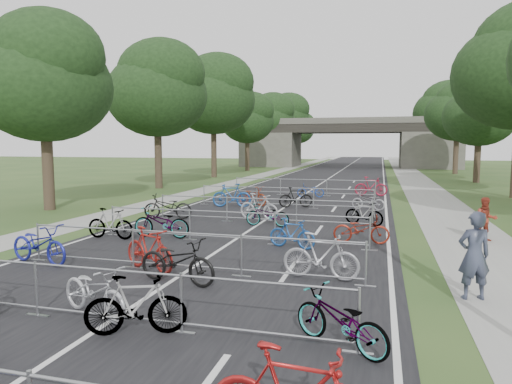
% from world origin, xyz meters
% --- Properties ---
extents(road, '(11.00, 140.00, 0.01)m').
position_xyz_m(road, '(0.00, 50.00, 0.01)').
color(road, black).
rests_on(road, ground).
extents(sidewalk_right, '(3.00, 140.00, 0.01)m').
position_xyz_m(sidewalk_right, '(8.00, 50.00, 0.01)').
color(sidewalk_right, gray).
rests_on(sidewalk_right, ground).
extents(sidewalk_left, '(2.00, 140.00, 0.01)m').
position_xyz_m(sidewalk_left, '(-7.50, 50.00, 0.01)').
color(sidewalk_left, gray).
rests_on(sidewalk_left, ground).
extents(lane_markings, '(0.12, 140.00, 0.00)m').
position_xyz_m(lane_markings, '(0.00, 50.00, 0.00)').
color(lane_markings, silver).
rests_on(lane_markings, ground).
extents(overpass_bridge, '(31.00, 8.00, 7.05)m').
position_xyz_m(overpass_bridge, '(0.00, 65.00, 3.53)').
color(overpass_bridge, '#4D4C45').
rests_on(overpass_bridge, ground).
extents(tree_left_0, '(6.72, 6.72, 10.25)m').
position_xyz_m(tree_left_0, '(-11.39, 15.93, 6.49)').
color(tree_left_0, '#33261C').
rests_on(tree_left_0, ground).
extents(tree_left_1, '(7.56, 7.56, 11.53)m').
position_xyz_m(tree_left_1, '(-11.39, 27.93, 7.30)').
color(tree_left_1, '#33261C').
rests_on(tree_left_1, ground).
extents(tree_left_2, '(8.40, 8.40, 12.81)m').
position_xyz_m(tree_left_2, '(-11.39, 39.93, 8.12)').
color(tree_left_2, '#33261C').
rests_on(tree_left_2, ground).
extents(tree_right_2, '(6.16, 6.16, 9.39)m').
position_xyz_m(tree_right_2, '(13.11, 39.93, 5.95)').
color(tree_right_2, '#33261C').
rests_on(tree_right_2, ground).
extents(tree_left_3, '(6.72, 6.72, 10.25)m').
position_xyz_m(tree_left_3, '(-11.39, 51.93, 6.49)').
color(tree_left_3, '#33261C').
rests_on(tree_left_3, ground).
extents(tree_right_3, '(7.17, 7.17, 10.93)m').
position_xyz_m(tree_right_3, '(13.11, 51.93, 6.92)').
color(tree_right_3, '#33261C').
rests_on(tree_right_3, ground).
extents(tree_left_4, '(7.56, 7.56, 11.53)m').
position_xyz_m(tree_left_4, '(-11.39, 63.93, 7.30)').
color(tree_left_4, '#33261C').
rests_on(tree_left_4, ground).
extents(tree_right_4, '(8.18, 8.18, 12.47)m').
position_xyz_m(tree_right_4, '(13.11, 63.93, 7.90)').
color(tree_right_4, '#33261C').
rests_on(tree_right_4, ground).
extents(tree_left_5, '(8.40, 8.40, 12.81)m').
position_xyz_m(tree_left_5, '(-11.39, 75.93, 8.12)').
color(tree_left_5, '#33261C').
rests_on(tree_left_5, ground).
extents(tree_right_5, '(6.16, 6.16, 9.39)m').
position_xyz_m(tree_right_5, '(13.11, 75.93, 5.95)').
color(tree_right_5, '#33261C').
rests_on(tree_right_5, ground).
extents(tree_left_6, '(6.72, 6.72, 10.25)m').
position_xyz_m(tree_left_6, '(-11.39, 87.93, 6.49)').
color(tree_left_6, '#33261C').
rests_on(tree_left_6, ground).
extents(tree_right_6, '(7.17, 7.17, 10.93)m').
position_xyz_m(tree_right_6, '(13.11, 87.93, 6.92)').
color(tree_right_6, '#33261C').
rests_on(tree_right_6, ground).
extents(barrier_row_1, '(9.70, 0.08, 1.10)m').
position_xyz_m(barrier_row_1, '(0.00, 3.60, 0.55)').
color(barrier_row_1, gray).
rests_on(barrier_row_1, ground).
extents(barrier_row_2, '(9.70, 0.08, 1.10)m').
position_xyz_m(barrier_row_2, '(0.00, 7.20, 0.55)').
color(barrier_row_2, gray).
rests_on(barrier_row_2, ground).
extents(barrier_row_3, '(9.70, 0.08, 1.10)m').
position_xyz_m(barrier_row_3, '(0.00, 11.00, 0.55)').
color(barrier_row_3, gray).
rests_on(barrier_row_3, ground).
extents(barrier_row_4, '(9.70, 0.08, 1.10)m').
position_xyz_m(barrier_row_4, '(0.00, 15.00, 0.55)').
color(barrier_row_4, gray).
rests_on(barrier_row_4, ground).
extents(barrier_row_5, '(9.70, 0.08, 1.10)m').
position_xyz_m(barrier_row_5, '(0.00, 20.00, 0.55)').
color(barrier_row_5, gray).
rests_on(barrier_row_5, ground).
extents(barrier_row_6, '(9.70, 0.08, 1.10)m').
position_xyz_m(barrier_row_6, '(0.00, 26.00, 0.55)').
color(barrier_row_6, gray).
rests_on(barrier_row_6, ground).
extents(bike_5, '(2.05, 1.35, 1.02)m').
position_xyz_m(bike_5, '(-0.43, 3.88, 0.51)').
color(bike_5, '#B1B2B9').
rests_on(bike_5, ground).
extents(bike_6, '(1.85, 1.12, 1.08)m').
position_xyz_m(bike_6, '(0.80, 3.30, 0.54)').
color(bike_6, gray).
rests_on(bike_6, ground).
extents(bike_7, '(1.91, 1.53, 0.97)m').
position_xyz_m(bike_7, '(4.30, 3.68, 0.49)').
color(bike_7, gray).
rests_on(bike_7, ground).
extents(bike_8, '(2.26, 1.19, 1.13)m').
position_xyz_m(bike_8, '(-4.30, 6.89, 0.57)').
color(bike_8, navy).
rests_on(bike_8, ground).
extents(bike_9, '(1.99, 1.31, 1.16)m').
position_xyz_m(bike_9, '(-0.97, 7.06, 0.58)').
color(bike_9, maroon).
rests_on(bike_9, ground).
extents(bike_10, '(2.24, 1.15, 1.12)m').
position_xyz_m(bike_10, '(0.21, 6.25, 0.56)').
color(bike_10, black).
rests_on(bike_10, ground).
extents(bike_11, '(1.98, 0.74, 1.17)m').
position_xyz_m(bike_11, '(3.50, 7.49, 0.58)').
color(bike_11, '#97979E').
rests_on(bike_11, ground).
extents(bike_12, '(1.83, 0.55, 1.09)m').
position_xyz_m(bike_12, '(-4.30, 10.39, 0.55)').
color(bike_12, gray).
rests_on(bike_12, ground).
extents(bike_13, '(2.14, 0.77, 1.12)m').
position_xyz_m(bike_13, '(-2.66, 11.05, 0.56)').
color(bike_13, gray).
rests_on(bike_13, ground).
extents(bike_14, '(1.68, 0.85, 0.97)m').
position_xyz_m(bike_14, '(2.18, 10.65, 0.49)').
color(bike_14, '#1A478F').
rests_on(bike_14, ground).
extents(bike_15, '(1.90, 0.76, 0.98)m').
position_xyz_m(bike_15, '(4.30, 11.97, 0.49)').
color(bike_15, maroon).
rests_on(bike_15, ground).
extents(bike_16, '(2.25, 1.25, 1.12)m').
position_xyz_m(bike_16, '(-4.30, 14.89, 0.56)').
color(bike_16, black).
rests_on(bike_16, ground).
extents(bike_17, '(2.04, 1.13, 1.18)m').
position_xyz_m(bike_17, '(-0.27, 15.67, 0.59)').
color(bike_17, '#B2B3BA').
rests_on(bike_17, ground).
extents(bike_18, '(1.85, 0.72, 0.96)m').
position_xyz_m(bike_18, '(0.46, 14.25, 0.48)').
color(bike_18, gray).
rests_on(bike_18, ground).
extents(bike_19, '(1.73, 1.08, 1.01)m').
position_xyz_m(bike_19, '(4.26, 15.54, 0.50)').
color(bike_19, gray).
rests_on(bike_19, ground).
extents(bike_20, '(2.15, 0.86, 1.26)m').
position_xyz_m(bike_20, '(-2.75, 19.36, 0.63)').
color(bike_20, '#1A4991').
rests_on(bike_20, ground).
extents(bike_21, '(2.12, 1.54, 1.06)m').
position_xyz_m(bike_21, '(-1.88, 20.33, 0.53)').
color(bike_21, maroon).
rests_on(bike_21, ground).
extents(bike_22, '(1.87, 1.17, 1.09)m').
position_xyz_m(bike_22, '(0.57, 20.09, 0.54)').
color(bike_22, black).
rests_on(bike_22, ground).
extents(bike_23, '(1.80, 1.00, 0.89)m').
position_xyz_m(bike_23, '(4.30, 20.21, 0.45)').
color(bike_23, gray).
rests_on(bike_23, ground).
extents(bike_26, '(1.75, 0.83, 0.88)m').
position_xyz_m(bike_26, '(0.64, 24.96, 0.44)').
color(bike_26, '#1C3E9E').
rests_on(bike_26, ground).
extents(bike_27, '(2.07, 0.59, 1.24)m').
position_xyz_m(bike_27, '(4.30, 26.76, 0.62)').
color(bike_27, maroon).
rests_on(bike_27, ground).
extents(pedestrian_a, '(0.80, 0.63, 1.93)m').
position_xyz_m(pedestrian_a, '(6.86, 6.91, 0.96)').
color(pedestrian_a, '#33394D').
rests_on(pedestrian_a, ground).
extents(pedestrian_b, '(0.78, 0.63, 1.52)m').
position_xyz_m(pedestrian_b, '(8.43, 13.53, 0.76)').
color(pedestrian_b, maroon).
rests_on(pedestrian_b, ground).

